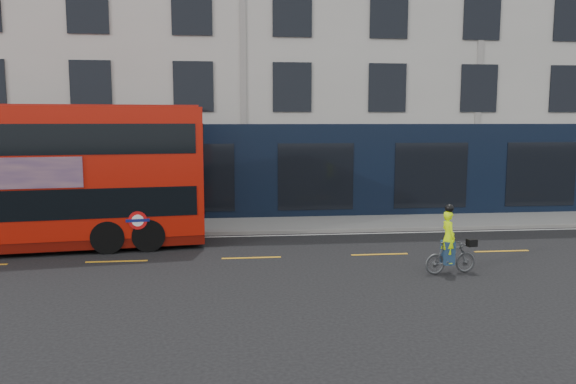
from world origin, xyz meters
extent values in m
plane|color=black|center=(0.00, 0.00, 0.00)|extent=(120.00, 120.00, 0.00)
cube|color=slate|center=(0.00, 6.50, 0.06)|extent=(60.00, 3.00, 0.12)
cube|color=slate|center=(0.00, 5.00, 0.07)|extent=(60.00, 0.12, 0.13)
cube|color=#B6B2AB|center=(0.00, 13.00, 7.50)|extent=(50.00, 10.00, 15.00)
cube|color=black|center=(0.00, 7.98, 2.00)|extent=(50.00, 0.08, 4.00)
cube|color=silver|center=(0.00, 4.70, 0.00)|extent=(58.00, 0.10, 0.01)
cube|color=#AA1206|center=(-7.29, 3.41, 2.52)|extent=(11.68, 3.99, 4.11)
cube|color=#550903|center=(-7.29, 3.41, 0.31)|extent=(11.67, 3.94, 0.31)
cube|color=black|center=(-7.29, 3.41, 1.61)|extent=(11.23, 3.97, 0.94)
cube|color=black|center=(-7.29, 3.41, 3.59)|extent=(11.23, 3.97, 0.94)
cube|color=maroon|center=(-7.29, 3.41, 4.60)|extent=(11.44, 3.86, 0.08)
cube|color=black|center=(-1.59, 4.11, 1.61)|extent=(0.33, 2.33, 0.94)
cube|color=black|center=(-1.59, 4.11, 3.59)|extent=(0.33, 2.33, 0.94)
cylinder|color=red|center=(-3.51, 2.53, 1.04)|extent=(0.58, 0.09, 0.58)
cylinder|color=white|center=(-3.51, 2.53, 1.04)|extent=(0.37, 0.07, 0.37)
cube|color=#0C1459|center=(-3.51, 2.52, 1.04)|extent=(0.73, 0.11, 0.09)
cylinder|color=black|center=(-3.37, 3.89, 0.52)|extent=(1.36, 2.76, 1.04)
cylinder|color=black|center=(-4.60, 3.74, 0.52)|extent=(1.36, 2.76, 1.04)
imported|color=#434548|center=(5.33, -0.84, 0.45)|extent=(1.53, 0.61, 0.90)
imported|color=#C2F306|center=(5.24, -0.85, 1.03)|extent=(0.40, 0.56, 1.42)
cube|color=black|center=(5.95, -0.76, 0.82)|extent=(0.28, 0.23, 0.20)
cube|color=navy|center=(5.24, -0.85, 0.59)|extent=(0.31, 0.38, 0.64)
sphere|color=black|center=(5.24, -0.85, 1.81)|extent=(0.24, 0.24, 0.24)
camera|label=1|loc=(-0.70, -15.20, 4.18)|focal=35.00mm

